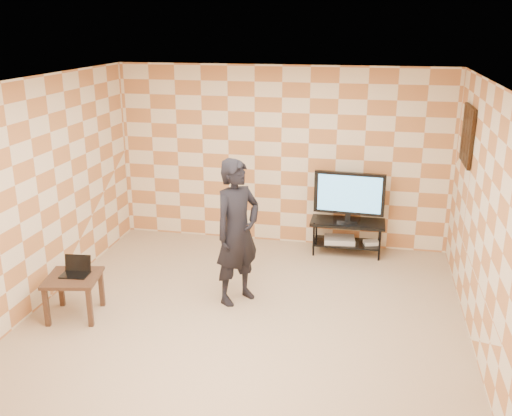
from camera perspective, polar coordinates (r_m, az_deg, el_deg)
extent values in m
plane|color=tan|center=(6.77, -1.03, -10.86)|extent=(5.00, 5.00, 0.00)
cube|color=beige|center=(8.60, 2.54, 5.14)|extent=(5.00, 0.02, 2.70)
cube|color=beige|center=(4.02, -9.01, -10.86)|extent=(5.00, 0.02, 2.70)
cube|color=beige|center=(7.18, -20.97, 1.29)|extent=(0.02, 5.00, 2.70)
cube|color=beige|center=(6.21, 22.04, -1.38)|extent=(0.02, 5.00, 2.70)
cube|color=white|center=(5.95, -1.18, 12.51)|extent=(5.00, 5.00, 0.02)
cube|color=black|center=(7.54, 20.40, 6.83)|extent=(0.04, 0.72, 0.72)
cube|color=black|center=(7.54, 20.40, 6.83)|extent=(0.04, 0.03, 0.68)
cube|color=black|center=(7.54, 20.40, 6.83)|extent=(0.04, 0.68, 0.03)
cube|color=black|center=(8.46, 9.16, -1.45)|extent=(1.07, 0.48, 0.04)
cube|color=black|center=(8.57, 9.05, -3.46)|extent=(0.97, 0.43, 0.03)
cylinder|color=black|center=(8.38, 5.79, -3.16)|extent=(0.03, 0.03, 0.50)
cylinder|color=black|center=(8.74, 6.05, -2.25)|extent=(0.03, 0.03, 0.50)
cylinder|color=black|center=(8.36, 12.26, -3.57)|extent=(0.03, 0.03, 0.50)
cylinder|color=black|center=(8.72, 12.25, -2.65)|extent=(0.03, 0.03, 0.50)
cube|color=black|center=(8.45, 9.17, -1.22)|extent=(0.31, 0.21, 0.03)
cube|color=black|center=(8.43, 9.19, -0.84)|extent=(0.08, 0.06, 0.09)
cube|color=black|center=(8.32, 9.31, 1.46)|extent=(1.02, 0.13, 0.62)
cube|color=#4E9BD1|center=(8.29, 9.32, 1.39)|extent=(0.91, 0.07, 0.53)
cube|color=#BABABC|center=(8.54, 8.34, -3.16)|extent=(0.47, 0.36, 0.07)
cube|color=silver|center=(8.54, 11.45, -3.41)|extent=(0.25, 0.21, 0.05)
cube|color=#321F15|center=(6.92, -17.86, -6.68)|extent=(0.69, 0.69, 0.04)
cube|color=#321F15|center=(6.91, -20.23, -9.32)|extent=(0.06, 0.06, 0.46)
cube|color=#321F15|center=(7.32, -18.92, -7.58)|extent=(0.06, 0.06, 0.46)
cube|color=#321F15|center=(6.75, -16.29, -9.55)|extent=(0.06, 0.06, 0.46)
cube|color=#321F15|center=(7.17, -15.19, -7.75)|extent=(0.06, 0.06, 0.46)
cube|color=black|center=(6.93, -17.65, -6.37)|extent=(0.33, 0.25, 0.02)
cube|color=black|center=(6.98, -17.38, -5.26)|extent=(0.31, 0.08, 0.20)
imported|color=black|center=(6.81, -1.89, -2.41)|extent=(0.73, 0.78, 1.79)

